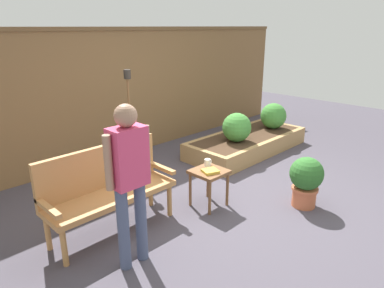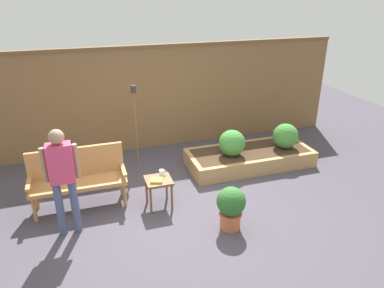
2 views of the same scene
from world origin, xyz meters
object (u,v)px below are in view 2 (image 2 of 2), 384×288
(cup_on_table, at_px, (162,173))
(person_by_bench, at_px, (62,174))
(book_on_table, at_px, (157,180))
(shrub_far_corner, at_px, (285,136))
(side_table, at_px, (159,184))
(potted_boxwood, at_px, (231,206))
(garden_bench, at_px, (78,174))
(tiki_torch, at_px, (135,111))
(shrub_near_bench, at_px, (232,143))

(cup_on_table, distance_m, person_by_bench, 1.53)
(book_on_table, distance_m, shrub_far_corner, 2.88)
(side_table, distance_m, potted_boxwood, 1.20)
(potted_boxwood, height_order, person_by_bench, person_by_bench)
(cup_on_table, bearing_deg, garden_bench, 164.80)
(book_on_table, distance_m, tiki_torch, 1.70)
(garden_bench, xyz_separation_m, cup_on_table, (1.26, -0.34, -0.02))
(garden_bench, bearing_deg, potted_boxwood, -32.89)
(potted_boxwood, xyz_separation_m, shrub_far_corner, (1.87, 1.67, 0.18))
(shrub_far_corner, bearing_deg, shrub_near_bench, 180.00)
(shrub_far_corner, bearing_deg, side_table, -163.42)
(tiki_torch, relative_size, person_by_bench, 1.01)
(side_table, bearing_deg, book_on_table, -125.28)
(tiki_torch, bearing_deg, shrub_near_bench, -24.02)
(potted_boxwood, bearing_deg, shrub_far_corner, 41.74)
(book_on_table, relative_size, shrub_far_corner, 0.37)
(potted_boxwood, distance_m, shrub_far_corner, 2.51)
(garden_bench, bearing_deg, shrub_near_bench, 7.55)
(cup_on_table, distance_m, potted_boxwood, 1.24)
(cup_on_table, bearing_deg, potted_boxwood, -51.73)
(side_table, distance_m, book_on_table, 0.12)
(cup_on_table, height_order, tiki_torch, tiki_torch)
(cup_on_table, relative_size, shrub_near_bench, 0.24)
(garden_bench, height_order, shrub_far_corner, garden_bench)
(book_on_table, xyz_separation_m, tiki_torch, (-0.02, 1.59, 0.60))
(side_table, height_order, potted_boxwood, potted_boxwood)
(side_table, height_order, person_by_bench, person_by_bench)
(garden_bench, xyz_separation_m, book_on_table, (1.14, -0.49, -0.05))
(garden_bench, xyz_separation_m, tiki_torch, (1.11, 1.10, 0.55))
(cup_on_table, relative_size, tiki_torch, 0.07)
(person_by_bench, bearing_deg, side_table, 10.83)
(book_on_table, bearing_deg, shrub_near_bench, 48.02)
(shrub_far_corner, bearing_deg, potted_boxwood, -138.26)
(shrub_near_bench, height_order, shrub_far_corner, shrub_near_bench)
(tiki_torch, bearing_deg, shrub_far_corner, -14.80)
(garden_bench, distance_m, book_on_table, 1.24)
(cup_on_table, height_order, shrub_near_bench, shrub_near_bench)
(cup_on_table, distance_m, tiki_torch, 1.55)
(potted_boxwood, height_order, shrub_near_bench, shrub_near_bench)
(side_table, xyz_separation_m, shrub_near_bench, (1.58, 0.81, 0.15))
(garden_bench, relative_size, potted_boxwood, 2.22)
(tiki_torch, bearing_deg, potted_boxwood, -69.42)
(book_on_table, relative_size, person_by_bench, 0.12)
(cup_on_table, xyz_separation_m, tiki_torch, (-0.14, 1.44, 0.57))
(side_table, xyz_separation_m, shrub_far_corner, (2.71, 0.81, 0.15))
(tiki_torch, height_order, person_by_bench, tiki_torch)
(potted_boxwood, xyz_separation_m, person_by_bench, (-2.19, 0.60, 0.57))
(shrub_far_corner, bearing_deg, cup_on_table, -164.96)
(potted_boxwood, relative_size, shrub_near_bench, 1.32)
(book_on_table, relative_size, shrub_near_bench, 0.37)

